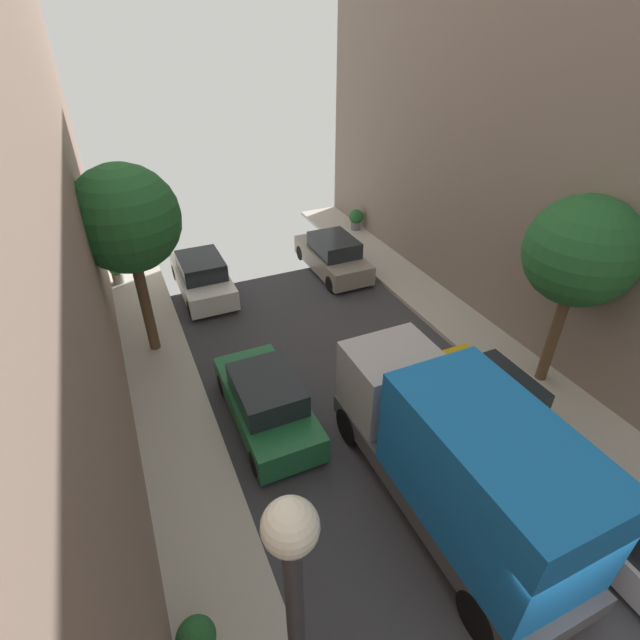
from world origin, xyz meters
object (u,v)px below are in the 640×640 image
Objects in this scene: parked_car_right_3 at (490,401)px; potted_plant_3 at (117,272)px; potted_plant_5 at (356,218)px; parked_car_left_2 at (267,402)px; parked_car_right_4 at (333,256)px; delivery_truck at (458,457)px; street_tree_0 at (126,220)px; parked_car_left_3 at (202,277)px; street_tree_1 at (581,252)px; potted_plant_1 at (197,640)px.

potted_plant_3 is at bearing 124.84° from parked_car_right_3.
parked_car_right_3 is at bearing -102.42° from potted_plant_5.
potted_plant_5 is at bearing 52.08° from parked_car_left_2.
parked_car_left_2 is 4.16× the size of potted_plant_5.
parked_car_right_4 is at bearing -15.86° from potted_plant_3.
parked_car_right_3 is at bearing 34.43° from delivery_truck.
parked_car_right_3 is 11.03m from street_tree_0.
street_tree_0 reaches higher than parked_car_left_3.
street_tree_1 is 16.23m from potted_plant_3.
parked_car_right_4 reaches higher than potted_plant_5.
parked_car_right_4 is 8.71m from potted_plant_3.
parked_car_left_3 is 1.00× the size of parked_car_right_3.
potted_plant_1 is (-8.29, -12.16, -0.02)m from parked_car_right_4.
potted_plant_5 is at bearing 4.91° from potted_plant_3.
street_tree_0 is 1.06× the size of street_tree_1.
street_tree_1 reaches higher than potted_plant_3.
parked_car_left_2 is 1.00× the size of parked_car_left_3.
parked_car_left_3 is 0.71× the size of street_tree_0.
parked_car_left_3 is 1.00× the size of parked_car_right_4.
potted_plant_5 is (11.25, 0.97, 0.09)m from potted_plant_3.
parked_car_left_3 is at bearing 118.26° from parked_car_right_3.
delivery_truck reaches higher than parked_car_right_3.
parked_car_left_3 is 4.35× the size of potted_plant_1.
potted_plant_3 is (-8.38, 2.38, -0.09)m from parked_car_right_4.
potted_plant_5 reaches higher than potted_plant_1.
potted_plant_5 is at bearing 69.46° from delivery_truck.
street_tree_0 is at bearing -126.43° from parked_car_left_3.
street_tree_1 is 12.87m from potted_plant_5.
parked_car_left_3 is 3.59m from potted_plant_3.
street_tree_0 is (-7.69, -2.72, 3.78)m from parked_car_right_4.
potted_plant_3 is at bearing 90.37° from potted_plant_1.
parked_car_left_2 is 8.90m from street_tree_1.
parked_car_right_3 reaches higher than potted_plant_1.
parked_car_left_2 is 13.45m from potted_plant_5.
potted_plant_5 is (11.15, 15.51, 0.02)m from potted_plant_1.
parked_car_right_4 is at bearing -130.57° from potted_plant_5.
parked_car_left_2 is at bearing 167.53° from street_tree_1.
potted_plant_1 is 0.96× the size of potted_plant_5.
parked_car_left_3 is at bearing 77.03° from potted_plant_1.
potted_plant_5 is (2.87, 13.01, -0.00)m from parked_car_right_3.
potted_plant_5 is (0.29, 12.37, -3.53)m from street_tree_1.
delivery_truck is 15.05m from potted_plant_3.
street_tree_0 is at bearing -82.33° from potted_plant_3.
parked_car_left_2 is at bearing -127.92° from potted_plant_5.
parked_car_left_2 is 6.34m from street_tree_0.
delivery_truck reaches higher than parked_car_left_3.
potted_plant_3 is (-0.69, 5.10, -3.88)m from street_tree_0.
parked_car_left_2 is 10.09m from potted_plant_3.
street_tree_0 is 10.19m from potted_plant_1.
street_tree_1 is (2.58, -9.03, 3.53)m from parked_car_right_4.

